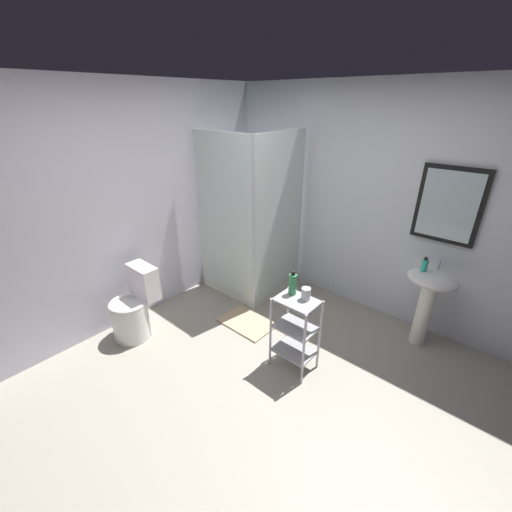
% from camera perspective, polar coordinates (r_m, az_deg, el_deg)
% --- Properties ---
extents(ground_plane, '(4.20, 4.20, 0.02)m').
position_cam_1_polar(ground_plane, '(3.15, 1.04, -21.66)').
color(ground_plane, gray).
extents(wall_back, '(4.20, 0.14, 2.50)m').
position_cam_1_polar(wall_back, '(3.90, 19.31, 8.48)').
color(wall_back, silver).
rests_on(wall_back, ground_plane).
extents(wall_left, '(0.10, 4.20, 2.50)m').
position_cam_1_polar(wall_left, '(3.76, -21.11, 7.60)').
color(wall_left, silver).
rests_on(wall_left, ground_plane).
extents(shower_stall, '(0.92, 0.92, 2.00)m').
position_cam_1_polar(shower_stall, '(4.24, -0.83, -0.11)').
color(shower_stall, white).
rests_on(shower_stall, ground_plane).
extents(pedestal_sink, '(0.46, 0.37, 0.81)m').
position_cam_1_polar(pedestal_sink, '(3.64, 27.66, -5.88)').
color(pedestal_sink, white).
rests_on(pedestal_sink, ground_plane).
extents(sink_faucet, '(0.03, 0.03, 0.10)m').
position_cam_1_polar(sink_faucet, '(3.63, 29.05, -1.28)').
color(sink_faucet, silver).
rests_on(sink_faucet, pedestal_sink).
extents(toilet, '(0.37, 0.49, 0.76)m').
position_cam_1_polar(toilet, '(3.71, -20.34, -8.61)').
color(toilet, white).
rests_on(toilet, ground_plane).
extents(storage_cart, '(0.38, 0.28, 0.74)m').
position_cam_1_polar(storage_cart, '(3.05, 6.80, -12.35)').
color(storage_cart, silver).
rests_on(storage_cart, ground_plane).
extents(hand_soap_bottle, '(0.06, 0.06, 0.14)m').
position_cam_1_polar(hand_soap_bottle, '(3.53, 27.10, -1.37)').
color(hand_soap_bottle, '#2DBC99').
rests_on(hand_soap_bottle, pedestal_sink).
extents(body_wash_bottle_green, '(0.07, 0.07, 0.23)m').
position_cam_1_polar(body_wash_bottle_green, '(2.90, 6.35, -4.81)').
color(body_wash_bottle_green, '#399255').
rests_on(body_wash_bottle_green, storage_cart).
extents(rinse_cup, '(0.08, 0.08, 0.11)m').
position_cam_1_polar(rinse_cup, '(2.87, 8.62, -6.48)').
color(rinse_cup, silver).
rests_on(rinse_cup, storage_cart).
extents(bath_mat, '(0.60, 0.40, 0.02)m').
position_cam_1_polar(bath_mat, '(3.82, -1.57, -11.39)').
color(bath_mat, tan).
rests_on(bath_mat, ground_plane).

